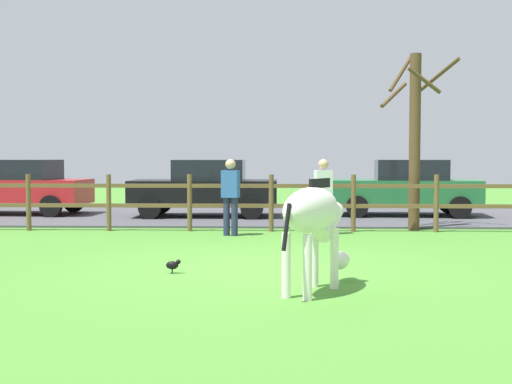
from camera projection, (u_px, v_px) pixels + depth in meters
The scene contains 11 objects.
ground_plane at pixel (260, 268), 10.16m from camera, with size 60.00×60.00×0.00m, color #47842D.
parking_asphalt at pixel (269, 214), 19.44m from camera, with size 28.00×7.40×0.05m, color #47474C.
paddock_fence at pixel (230, 199), 15.14m from camera, with size 20.49×0.11×1.29m.
bare_tree at pixel (415, 134), 15.33m from camera, with size 1.82×1.54×4.12m.
zebra at pixel (314, 218), 8.28m from camera, with size 1.13×1.77×1.41m.
crow_on_grass at pixel (173, 265), 9.65m from camera, with size 0.22×0.10×0.20m.
parked_car_black at pixel (206, 188), 18.41m from camera, with size 4.00×1.88×1.56m.
parked_car_red at pixel (18, 187), 19.14m from camera, with size 4.10×2.08×1.56m.
parked_car_green at pixel (406, 187), 18.68m from camera, with size 4.12×2.13×1.56m.
visitor_left_of_tree at pixel (323, 193), 14.47m from camera, with size 0.40×0.30×1.64m.
visitor_right_of_tree at pixel (231, 193), 14.27m from camera, with size 0.40×0.30×1.64m.
Camera 1 is at (0.28, -10.08, 1.68)m, focal length 46.96 mm.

